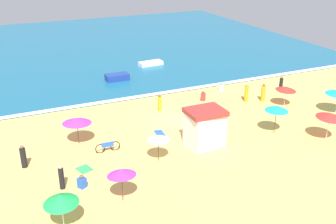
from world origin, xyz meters
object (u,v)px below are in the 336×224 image
Objects in this scene: beachgoer_0 at (82,182)px; beachgoer_8 at (281,84)px; beach_umbrella_2 at (330,115)px; beachgoer_7 at (203,96)px; beachgoer_5 at (61,177)px; beach_umbrella_6 at (158,138)px; beachgoer_6 at (246,93)px; beachgoer_4 at (160,103)px; small_boat_1 at (151,63)px; lifeguard_cabana at (205,127)px; beach_umbrella_3 at (61,199)px; beach_umbrella_8 at (77,121)px; beach_umbrella_7 at (121,172)px; parked_bicycle at (108,147)px; beachgoer_2 at (23,157)px; beach_umbrella_1 at (286,89)px; small_boat_0 at (117,77)px; beachgoer_3 at (221,87)px; beachgoer_1 at (263,93)px; beach_umbrella_0 at (277,108)px.

beachgoer_0 is 0.53× the size of beachgoer_8.
beachgoer_7 is (-4.53, 11.02, -1.59)m from beach_umbrella_2.
beachgoer_5 is at bearing 175.10° from beach_umbrella_2.
beachgoer_6 is at bearing 29.86° from beach_umbrella_6.
small_boat_1 is (4.51, 13.25, -0.42)m from beachgoer_4.
lifeguard_cabana reaches higher than beach_umbrella_3.
beach_umbrella_8 is at bearing 157.44° from beach_umbrella_2.
beachgoer_7 is at bearing 151.68° from beachgoer_6.
beach_umbrella_7 is at bearing -134.78° from beachgoer_7.
parked_bicycle is (1.62, -2.10, -1.47)m from beach_umbrella_8.
beachgoer_2 is 13.11m from beachgoer_4.
beach_umbrella_1 reaches higher than beachgoer_2.
small_boat_0 reaches higher than small_boat_1.
beach_umbrella_3 reaches higher than small_boat_1.
beachgoer_8 reaches higher than parked_bicycle.
beachgoer_3 is (15.61, 5.49, -1.49)m from beach_umbrella_8.
beach_umbrella_8 is at bearing -118.98° from small_boat_0.
beach_umbrella_3 is 8.43m from parked_bicycle.
beachgoer_1 reaches higher than beachgoer_7.
beachgoer_5 is (-2.95, 2.71, -1.11)m from beach_umbrella_7.
beachgoer_4 is (-6.40, 7.84, -1.37)m from beach_umbrella_0.
small_boat_1 is (-1.89, 21.09, -1.79)m from beach_umbrella_0.
beach_umbrella_1 is 1.63× the size of beachgoer_4.
beachgoer_0 is at bearing -121.28° from small_boat_1.
small_boat_0 is at bearing 81.36° from beach_umbrella_6.
beach_umbrella_1 is 0.85× the size of beach_umbrella_8.
beach_umbrella_6 is 0.89× the size of small_boat_0.
beachgoer_3 is at bearing 99.48° from beachgoer_6.
beach_umbrella_8 reaches higher than beachgoer_4.
beachgoer_8 is at bearing 28.71° from lifeguard_cabana.
parked_bicycle is 15.15m from beachgoer_6.
beachgoer_5 is (-19.45, 1.67, -1.22)m from beach_umbrella_2.
beach_umbrella_7 is at bearing -146.74° from beachgoer_6.
parked_bicycle reaches higher than small_boat_1.
beachgoer_6 is at bearing -75.68° from small_boat_1.
beachgoer_8 is (24.98, 4.73, 0.03)m from beachgoer_2.
beachgoer_3 is 20.96m from beachgoer_5.
beach_umbrella_6 is at bearing -155.20° from beachgoer_8.
beachgoer_5 is (-10.22, -8.77, 0.04)m from beachgoer_4.
small_boat_1 is (14.73, 22.02, -0.46)m from beachgoer_5.
beach_umbrella_6 is 15.28m from beachgoer_3.
lifeguard_cabana is at bearing -86.61° from beachgoer_4.
beach_umbrella_7 is 4.15m from beachgoer_5.
beach_umbrella_1 is 1.38× the size of beachgoer_6.
small_boat_1 is (4.08, 20.56, -1.11)m from lifeguard_cabana.
beach_umbrella_1 is 1.04× the size of small_boat_0.
beach_umbrella_0 reaches higher than beachgoer_6.
beach_umbrella_8 is at bearing 132.55° from beach_umbrella_6.
beach_umbrella_8 is (-18.81, 0.34, 0.18)m from beach_umbrella_1.
beach_umbrella_2 reaches higher than beachgoer_0.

